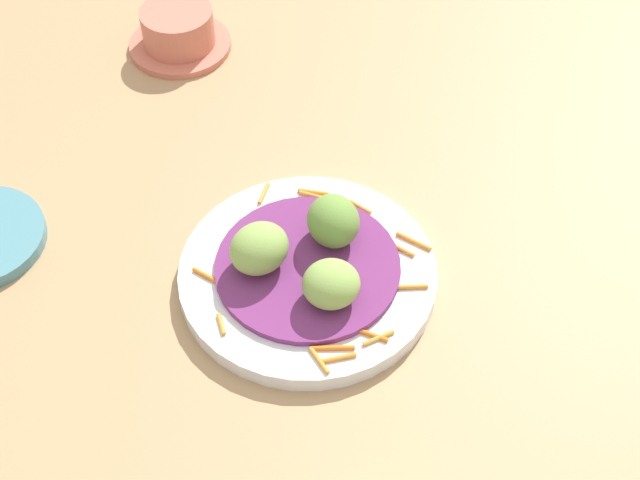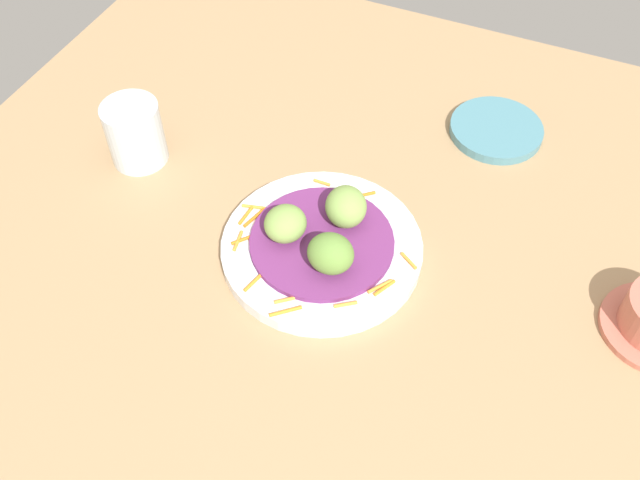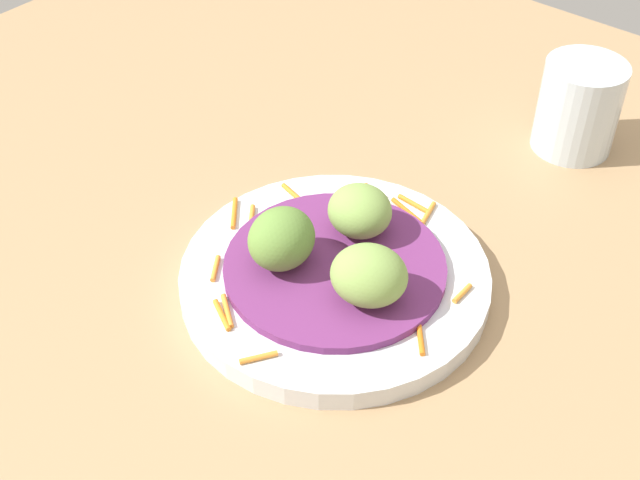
{
  "view_description": "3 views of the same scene",
  "coord_description": "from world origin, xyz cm",
  "px_view_note": "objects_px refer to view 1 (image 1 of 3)",
  "views": [
    {
      "loc": [
        -52.8,
        16.88,
        69.03
      ],
      "look_at": [
        -1.38,
        1.66,
        6.18
      ],
      "focal_mm": 51.7,
      "sensor_mm": 36.0,
      "label": 1
    },
    {
      "loc": [
        18.55,
        -45.13,
        68.52
      ],
      "look_at": [
        -1.85,
        1.33,
        6.69
      ],
      "focal_mm": 40.25,
      "sensor_mm": 36.0,
      "label": 2
    },
    {
      "loc": [
        33.8,
        31.75,
        48.15
      ],
      "look_at": [
        -2.52,
        1.59,
        5.79
      ],
      "focal_mm": 47.49,
      "sensor_mm": 36.0,
      "label": 3
    }
  ],
  "objects_px": {
    "guac_scoop_left": "(331,284)",
    "guac_scoop_center": "(332,217)",
    "guac_scoop_right": "(259,248)",
    "main_plate": "(308,275)",
    "terracotta_bowl": "(178,32)"
  },
  "relations": [
    {
      "from": "guac_scoop_left",
      "to": "guac_scoop_center",
      "type": "bearing_deg",
      "value": -17.37
    },
    {
      "from": "guac_scoop_left",
      "to": "guac_scoop_right",
      "type": "relative_size",
      "value": 0.92
    },
    {
      "from": "main_plate",
      "to": "guac_scoop_center",
      "type": "bearing_deg",
      "value": -47.37
    },
    {
      "from": "terracotta_bowl",
      "to": "main_plate",
      "type": "bearing_deg",
      "value": -172.79
    },
    {
      "from": "guac_scoop_center",
      "to": "guac_scoop_left",
      "type": "bearing_deg",
      "value": 162.63
    },
    {
      "from": "guac_scoop_right",
      "to": "terracotta_bowl",
      "type": "xyz_separation_m",
      "value": [
        0.36,
        0.01,
        -0.02
      ]
    },
    {
      "from": "guac_scoop_left",
      "to": "guac_scoop_right",
      "type": "height_order",
      "value": "guac_scoop_right"
    },
    {
      "from": "terracotta_bowl",
      "to": "guac_scoop_left",
      "type": "bearing_deg",
      "value": -172.24
    },
    {
      "from": "guac_scoop_left",
      "to": "guac_scoop_center",
      "type": "xyz_separation_m",
      "value": [
        0.07,
        -0.02,
        0.0
      ]
    },
    {
      "from": "guac_scoop_center",
      "to": "guac_scoop_right",
      "type": "distance_m",
      "value": 0.07
    },
    {
      "from": "guac_scoop_left",
      "to": "terracotta_bowl",
      "type": "xyz_separation_m",
      "value": [
        0.42,
        0.06,
        -0.02
      ]
    },
    {
      "from": "main_plate",
      "to": "guac_scoop_center",
      "type": "distance_m",
      "value": 0.06
    },
    {
      "from": "guac_scoop_right",
      "to": "main_plate",
      "type": "bearing_deg",
      "value": -107.37
    },
    {
      "from": "main_plate",
      "to": "guac_scoop_center",
      "type": "xyz_separation_m",
      "value": [
        0.03,
        -0.03,
        0.04
      ]
    },
    {
      "from": "guac_scoop_center",
      "to": "guac_scoop_right",
      "type": "bearing_deg",
      "value": 102.63
    }
  ]
}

